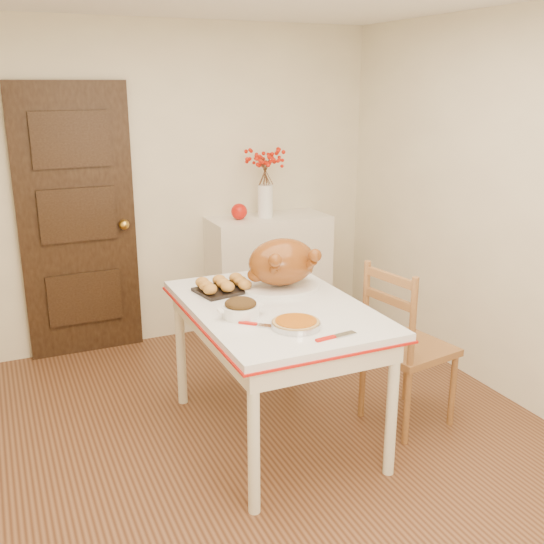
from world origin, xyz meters
name	(u,v)px	position (x,y,z in m)	size (l,w,h in m)	color
floor	(270,457)	(0.00, 0.00, 0.00)	(3.50, 4.00, 0.00)	#462514
wall_back	(166,187)	(0.00, 2.00, 1.25)	(3.50, 0.00, 2.50)	beige
wall_right	(527,216)	(1.75, 0.00, 1.25)	(0.00, 4.00, 2.50)	beige
door_back	(78,223)	(-0.70, 1.97, 1.03)	(0.85, 0.06, 2.06)	black
sideboard	(269,274)	(0.78, 1.78, 0.49)	(0.99, 0.44, 0.99)	silver
kitchen_table	(275,371)	(0.13, 0.21, 0.42)	(0.95, 1.39, 0.83)	silver
chair_oak	(410,345)	(0.95, 0.03, 0.51)	(0.45, 0.45, 1.03)	#935C2C
berry_vase	(265,184)	(0.75, 1.78, 1.26)	(0.28, 0.28, 0.55)	white
apple	(239,212)	(0.53, 1.78, 1.05)	(0.13, 0.13, 0.13)	#BC130A
turkey_platter	(282,265)	(0.28, 0.45, 0.99)	(0.49, 0.39, 0.31)	brown
pumpkin_pie	(296,323)	(0.08, -0.15, 0.86)	(0.25, 0.25, 0.05)	#A64F0B
stuffing_dish	(241,308)	(-0.12, 0.11, 0.88)	(0.26, 0.20, 0.10)	#523817
rolls_tray	(223,285)	(-0.06, 0.55, 0.87)	(0.31, 0.25, 0.08)	#B17036
pie_server	(336,336)	(0.20, -0.35, 0.84)	(0.24, 0.07, 0.01)	silver
carving_knife	(264,325)	(-0.06, -0.06, 0.84)	(0.28, 0.07, 0.01)	silver
drinking_glass	(254,269)	(0.23, 0.76, 0.88)	(0.06, 0.06, 0.10)	white
shaker_pair	(282,268)	(0.41, 0.71, 0.88)	(0.10, 0.04, 0.10)	white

